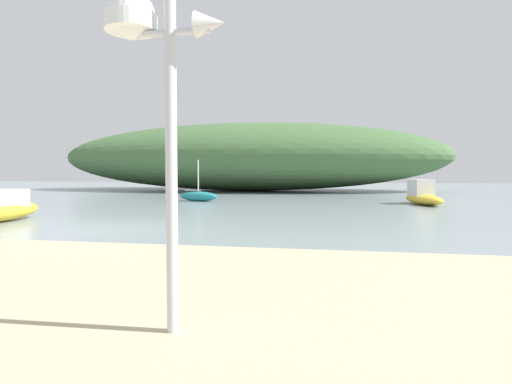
# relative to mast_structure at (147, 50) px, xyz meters

# --- Properties ---
(ground_plane) EXTENTS (120.00, 120.00, 0.00)m
(ground_plane) POSITION_rel_mast_structure_xyz_m (-5.00, 8.33, -3.07)
(ground_plane) COLOR gray
(distant_hill) EXTENTS (38.59, 14.52, 6.64)m
(distant_hill) POSITION_rel_mast_structure_xyz_m (-6.48, 36.69, 0.25)
(distant_hill) COLOR #476B3D
(distant_hill) RESTS_ON ground
(mast_structure) EXTENTS (1.24, 0.52, 3.47)m
(mast_structure) POSITION_rel_mast_structure_xyz_m (0.00, 0.00, 0.00)
(mast_structure) COLOR silver
(mast_structure) RESTS_ON beach_sand
(sailboat_by_sandbar) EXTENTS (2.75, 1.34, 2.60)m
(sailboat_by_sandbar) POSITION_rel_mast_structure_xyz_m (-6.46, 21.06, -2.74)
(sailboat_by_sandbar) COLOR teal
(sailboat_by_sandbar) RESTS_ON ground
(motorboat_east_reach) EXTENTS (2.13, 4.19, 1.41)m
(motorboat_east_reach) POSITION_rel_mast_structure_xyz_m (6.89, 20.90, -2.57)
(motorboat_east_reach) COLOR gold
(motorboat_east_reach) RESTS_ON ground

